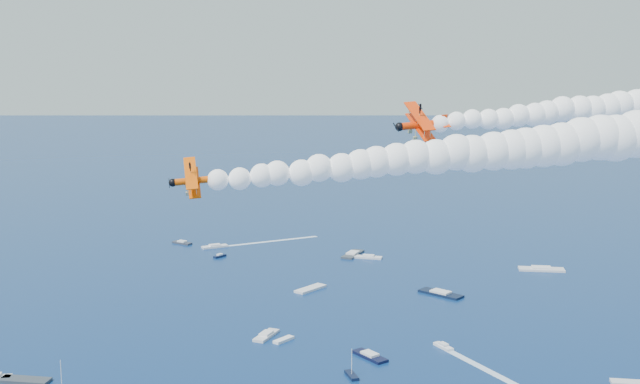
# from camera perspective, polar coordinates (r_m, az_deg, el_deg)

# --- Properties ---
(biplane_lead) EXTENTS (12.11, 13.51, 9.55)m
(biplane_lead) POSITION_cam_1_polar(r_m,az_deg,el_deg) (124.43, 7.31, 4.79)
(biplane_lead) COLOR #F73405
(biplane_trail) EXTENTS (8.99, 10.16, 7.48)m
(biplane_trail) POSITION_cam_1_polar(r_m,az_deg,el_deg) (102.15, -8.89, 0.81)
(biplane_trail) COLOR #E85104
(smoke_trail_lead) EXTENTS (71.73, 56.19, 12.33)m
(smoke_trail_lead) POSITION_cam_1_polar(r_m,az_deg,el_deg) (139.68, 20.71, 5.85)
(smoke_trail_lead) COLOR white
(smoke_trail_trail) EXTENTS (71.55, 51.88, 12.33)m
(smoke_trail_trail) POSITION_cam_1_polar(r_m,az_deg,el_deg) (107.94, 9.55, 2.67)
(smoke_trail_trail) COLOR white
(spectator_boats) EXTENTS (219.72, 159.76, 0.70)m
(spectator_boats) POSITION_cam_1_polar(r_m,az_deg,el_deg) (231.34, 4.50, -8.22)
(spectator_boats) COLOR silver
(spectator_boats) RESTS_ON ground
(boat_wakes) EXTENTS (154.18, 172.24, 0.04)m
(boat_wakes) POSITION_cam_1_polar(r_m,az_deg,el_deg) (219.57, 9.68, -9.40)
(boat_wakes) COLOR white
(boat_wakes) RESTS_ON ground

